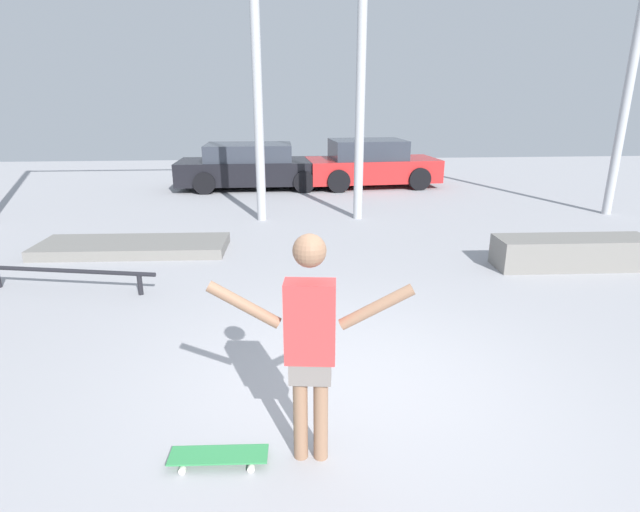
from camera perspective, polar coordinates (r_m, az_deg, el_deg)
ground_plane at (r=4.92m, az=3.65°, el=-14.84°), size 36.00×36.00×0.00m
skateboarder at (r=3.59m, az=-1.14°, el=-9.29°), size 1.45×0.25×1.78m
skateboard at (r=4.13m, az=-11.50°, el=-21.44°), size 0.75×0.27×0.08m
grind_box at (r=9.01m, az=26.90°, el=0.37°), size 2.50×0.73×0.49m
manual_pad at (r=9.49m, az=-20.56°, el=1.02°), size 3.32×1.23×0.18m
grind_rail at (r=7.90m, az=-27.01°, el=-1.76°), size 2.60×0.59×0.33m
canopy_support_left at (r=11.53m, az=-23.53°, el=22.78°), size 6.11×0.20×6.40m
canopy_support_right at (r=11.96m, az=20.19°, el=22.91°), size 6.11×0.20×6.40m
parked_car_black at (r=15.21m, az=-7.56°, el=10.10°), size 4.53×2.02×1.31m
parked_car_red at (r=15.45m, az=5.81°, el=10.41°), size 4.04×2.20×1.40m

